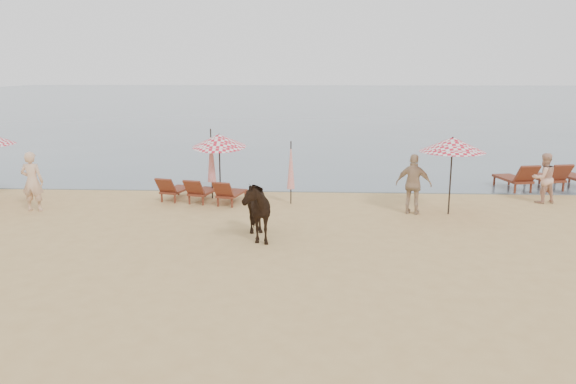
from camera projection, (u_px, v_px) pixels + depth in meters
The scene contains 12 objects.
ground at pixel (274, 309), 10.25m from camera, with size 120.00×120.00×0.00m, color tan.
sea at pixel (312, 97), 88.30m from camera, with size 160.00×140.00×0.06m, color #51606B.
lounger_cluster_left at pixel (201, 190), 18.40m from camera, with size 2.92×2.15×0.58m.
lounger_cluster_right at pixel (549, 176), 20.29m from camera, with size 3.59×2.56×0.72m.
umbrella_open_left_b at pixel (219, 141), 18.62m from camera, with size 1.79×1.82×2.28m.
umbrella_open_right at pixel (453, 145), 16.55m from camera, with size 1.93×1.93×2.35m.
umbrella_closed_left at pixel (211, 156), 18.75m from camera, with size 0.29×0.29×2.37m.
umbrella_closed_right at pixel (291, 165), 18.05m from camera, with size 0.25×0.25×2.05m.
cow at pixel (252, 208), 14.36m from camera, with size 0.87×1.91×1.62m, color black.
beachgoer_left at pixel (32, 181), 17.18m from camera, with size 0.68×0.44×1.85m, color #D6A786.
beachgoer_right_a at pixel (544, 178), 18.27m from camera, with size 0.80×0.62×1.64m, color #D6A186.
beachgoer_right_b at pixel (414, 184), 16.84m from camera, with size 1.07×0.45×1.82m, color tan.
Camera 1 is at (0.75, -9.53, 4.28)m, focal length 35.00 mm.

